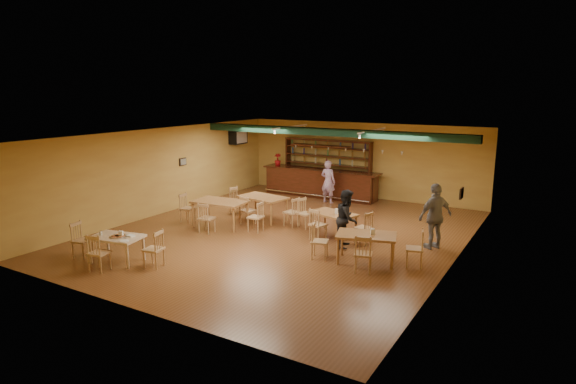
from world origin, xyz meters
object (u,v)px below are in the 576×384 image
Objects in this scene: dining_table_b at (333,224)px; dining_table_d at (366,248)px; dining_table_a at (263,208)px; patron_right_a at (347,218)px; patron_bar at (328,182)px; near_table at (117,249)px; bar_counter at (320,183)px; dining_table_c at (220,214)px.

dining_table_b is 2.43m from dining_table_d.
dining_table_a is 1.07× the size of dining_table_d.
dining_table_a is 1.15× the size of dining_table_b.
dining_table_b is at bearing 0.46° from dining_table_a.
patron_bar is at bearing 18.00° from patron_right_a.
patron_bar is (-1.99, 3.74, 0.48)m from dining_table_b.
patron_right_a is at bearing 126.35° from patron_bar.
patron_right_a is (4.51, 4.09, 0.47)m from near_table.
dining_table_d is at bearing -54.47° from bar_counter.
bar_counter is 1.15m from patron_bar.
bar_counter is at bearing 136.07° from dining_table_b.
patron_right_a is at bearing -2.54° from dining_table_c.
dining_table_a is at bearing 57.75° from patron_right_a.
dining_table_d is at bearing 18.78° from near_table.
patron_bar is at bearing 85.43° from dining_table_a.
bar_counter reaches higher than dining_table_c.
patron_bar is at bearing -47.57° from bar_counter.
near_table is at bearing -95.83° from bar_counter.
bar_counter reaches higher than near_table.
dining_table_b is at bearing 10.73° from dining_table_c.
dining_table_b is 0.83× the size of patron_bar.
dining_table_c is at bearing -149.26° from dining_table_b.
bar_counter is 5.33m from dining_table_b.
dining_table_c is at bearing 155.95° from dining_table_d.
near_table is at bearing 83.50° from patron_bar.
dining_table_a is at bearing 58.16° from dining_table_c.
patron_bar reaches higher than bar_counter.
bar_counter is 3.35× the size of dining_table_d.
bar_counter is at bearing 77.35° from dining_table_c.
patron_right_a reaches higher than bar_counter.
patron_bar reaches higher than dining_table_d.
dining_table_a is at bearing 68.52° from near_table.
dining_table_d is (5.22, -0.72, -0.05)m from dining_table_c.
bar_counter is at bearing 109.32° from dining_table_d.
dining_table_d is at bearing -16.19° from dining_table_a.
dining_table_a reaches higher than near_table.
dining_table_d is 0.89× the size of patron_bar.
patron_bar is at bearing 67.39° from dining_table_c.
dining_table_c is at bearing 78.84° from patron_right_a.
dining_table_d reaches higher than near_table.
near_table is 0.78× the size of patron_right_a.
patron_right_a is (3.59, -1.21, 0.41)m from dining_table_a.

